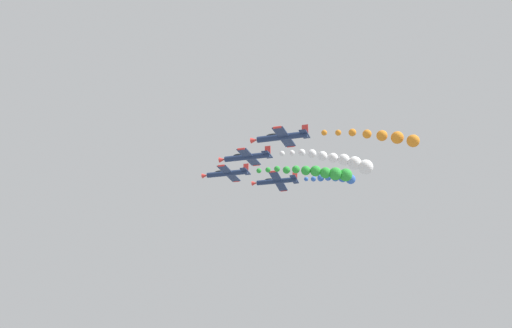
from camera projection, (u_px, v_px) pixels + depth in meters
The scene contains 8 objects.
airplane_lead at pixel (227, 173), 108.18m from camera, with size 9.56×10.35×2.36m.
smoke_trail_lead at pixel (323, 173), 103.69m from camera, with size 4.82×19.17×3.66m.
airplane_left_inner at pixel (246, 157), 98.51m from camera, with size 9.56×10.35×2.32m.
smoke_trail_left_inner at pixel (344, 161), 93.14m from camera, with size 3.32×16.93×5.60m.
airplane_right_inner at pixel (276, 181), 113.49m from camera, with size 9.45×10.35×2.93m.
smoke_trail_right_inner at pixel (338, 178), 108.29m from camera, with size 3.10×11.21×2.97m.
airplane_left_outer at pixel (281, 137), 89.58m from camera, with size 9.56×10.35×2.32m.
smoke_trail_left_outer at pixel (388, 137), 83.48m from camera, with size 2.38×15.74×4.92m.
Camera 1 is at (-92.49, -29.70, 91.08)m, focal length 36.18 mm.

